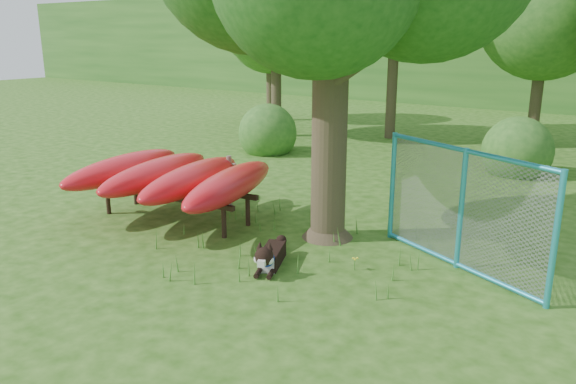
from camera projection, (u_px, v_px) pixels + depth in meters
The scene contains 12 objects.
ground at pixel (233, 269), 8.75m from camera, with size 80.00×80.00×0.00m, color #234E0F.
wooden_post at pixel (230, 180), 11.69m from camera, with size 0.30×0.14×1.11m.
kayak_rack at pixel (174, 176), 10.85m from camera, with size 4.13×3.67×1.15m.
husky_dog at pixel (270, 256), 8.72m from camera, with size 0.68×1.19×0.55m.
fence_section at pixel (461, 209), 8.55m from camera, with size 3.00×1.42×3.17m.
wildflower_clump at pixel (355, 260), 8.65m from camera, with size 0.10×0.09×0.22m.
bg_tree_a at pixel (276, 5), 19.01m from camera, with size 4.40×4.40×6.70m.
bg_tree_c at pixel (546, 15), 17.04m from camera, with size 4.00×4.00×6.12m.
bg_tree_f at pixel (270, 29), 22.96m from camera, with size 3.60×3.60×5.55m.
shrub_left at pixel (268, 152), 17.42m from camera, with size 1.80×1.80×1.80m, color #2B601F.
shrub_mid at pixel (515, 174), 14.73m from camera, with size 1.80×1.80×1.80m, color #2B601F.
wooded_hillside at pixel (573, 45), 29.98m from camera, with size 80.00×12.00×6.00m, color #2B601F.
Camera 1 is at (5.36, -6.13, 3.52)m, focal length 35.00 mm.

